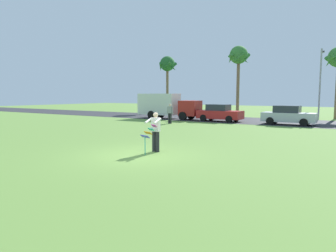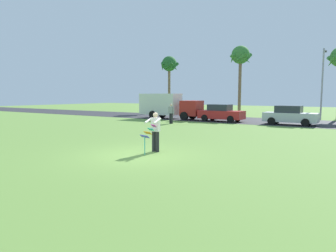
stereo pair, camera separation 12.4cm
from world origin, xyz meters
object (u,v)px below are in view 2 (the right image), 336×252
at_px(person_kite_flyer, 155,130).
at_px(parked_truck_red_cab, 167,105).
at_px(palm_tree_left_near, 169,66).
at_px(parked_car_silver, 290,116).
at_px(parked_car_red, 221,113).
at_px(kite_held, 148,134).
at_px(palm_tree_right_near, 240,58).
at_px(streetlight_pole, 323,80).
at_px(person_walker_far, 171,113).

distance_m(person_kite_flyer, parked_truck_red_cab, 18.58).
bearing_deg(palm_tree_left_near, person_kite_flyer, -58.33).
distance_m(person_kite_flyer, parked_car_silver, 16.01).
bearing_deg(person_kite_flyer, parked_car_red, 103.14).
bearing_deg(kite_held, parked_car_red, 102.82).
height_order(parked_car_silver, palm_tree_left_near, palm_tree_left_near).
xyz_separation_m(palm_tree_right_near, streetlight_pole, (8.87, -1.20, -2.82)).
distance_m(streetlight_pole, person_walker_far, 15.79).
relative_size(person_kite_flyer, palm_tree_right_near, 0.21).
relative_size(parked_car_silver, person_walker_far, 2.44).
bearing_deg(streetlight_pole, person_kite_flyer, -99.92).
height_order(person_kite_flyer, person_walker_far, same).
relative_size(parked_truck_red_cab, palm_tree_right_near, 0.82).
xyz_separation_m(parked_car_silver, person_walker_far, (-8.90, -4.41, 0.16)).
bearing_deg(person_walker_far, kite_held, -61.64).
distance_m(parked_truck_red_cab, streetlight_pole, 15.64).
distance_m(parked_car_silver, palm_tree_left_near, 21.58).
xyz_separation_m(parked_car_silver, streetlight_pole, (1.54, 7.04, 3.22)).
bearing_deg(person_walker_far, person_kite_flyer, -60.55).
relative_size(parked_car_silver, palm_tree_right_near, 0.51).
bearing_deg(parked_car_silver, person_walker_far, -153.63).
height_order(kite_held, parked_car_silver, parked_car_silver).
height_order(parked_car_silver, streetlight_pole, streetlight_pole).
bearing_deg(person_walker_far, palm_tree_left_near, 123.38).
bearing_deg(kite_held, palm_tree_left_near, 121.15).
height_order(kite_held, parked_truck_red_cab, parked_truck_red_cab).
distance_m(palm_tree_left_near, streetlight_pole, 20.20).
relative_size(palm_tree_right_near, person_walker_far, 4.74).
relative_size(parked_car_red, person_walker_far, 2.46).
xyz_separation_m(parked_truck_red_cab, streetlight_pole, (13.73, 7.04, 2.59)).
xyz_separation_m(kite_held, palm_tree_left_near, (-15.89, 26.29, 5.71)).
distance_m(parked_car_silver, palm_tree_right_near, 12.57).
height_order(parked_car_red, palm_tree_left_near, palm_tree_left_near).
relative_size(parked_truck_red_cab, parked_car_silver, 1.60).
bearing_deg(palm_tree_right_near, parked_car_red, -81.84).
relative_size(person_kite_flyer, parked_truck_red_cab, 0.26).
height_order(palm_tree_left_near, palm_tree_right_near, palm_tree_right_near).
bearing_deg(person_walker_far, streetlight_pole, 47.65).
distance_m(kite_held, parked_car_silver, 16.60).
height_order(parked_truck_red_cab, person_walker_far, parked_truck_red_cab).
bearing_deg(kite_held, person_kite_flyer, 94.19).
xyz_separation_m(parked_truck_red_cab, parked_car_silver, (12.19, -0.00, -0.64)).
relative_size(parked_car_silver, palm_tree_left_near, 0.53).
bearing_deg(parked_truck_red_cab, parked_car_red, 0.00).
xyz_separation_m(parked_car_red, person_walker_far, (-2.75, -4.41, 0.16)).
bearing_deg(parked_car_silver, parked_truck_red_cab, 180.00).
bearing_deg(palm_tree_right_near, person_walker_far, -97.06).
distance_m(parked_truck_red_cab, palm_tree_right_near, 10.98).
bearing_deg(parked_car_silver, kite_held, -98.35).
distance_m(person_kite_flyer, palm_tree_right_near, 25.23).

